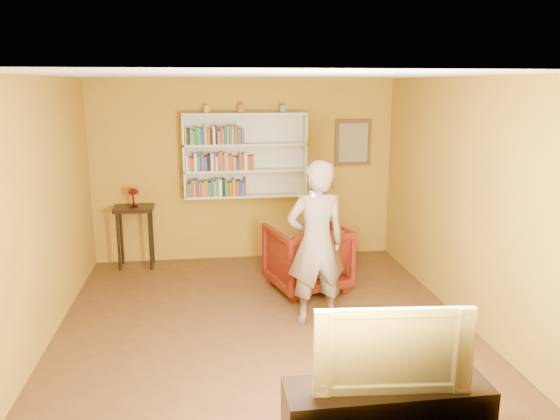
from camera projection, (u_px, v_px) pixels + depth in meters
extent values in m
cube|color=#4A2D17|center=(264.00, 330.00, 6.09)|extent=(5.30, 5.80, 0.12)
cube|color=#A0761D|center=(245.00, 170.00, 8.21)|extent=(5.30, 0.04, 2.70)
cube|color=#A0761D|center=(308.00, 295.00, 3.34)|extent=(5.30, 0.04, 2.70)
cube|color=#A0761D|center=(38.00, 213.00, 5.47)|extent=(0.04, 5.80, 2.70)
cube|color=#A0761D|center=(465.00, 200.00, 6.08)|extent=(0.04, 5.80, 2.70)
cube|color=white|center=(262.00, 72.00, 5.46)|extent=(5.30, 5.80, 0.06)
cube|color=silver|center=(245.00, 154.00, 8.11)|extent=(1.80, 0.03, 1.20)
cube|color=silver|center=(184.00, 156.00, 7.86)|extent=(0.03, 0.28, 1.20)
cube|color=silver|center=(305.00, 154.00, 8.11)|extent=(0.03, 0.28, 1.20)
cube|color=silver|center=(246.00, 195.00, 8.12)|extent=(1.80, 0.28, 0.03)
cube|color=silver|center=(245.00, 170.00, 8.03)|extent=(1.80, 0.28, 0.03)
cube|color=silver|center=(245.00, 144.00, 7.95)|extent=(1.80, 0.28, 0.03)
cube|color=silver|center=(245.00, 114.00, 7.85)|extent=(1.80, 0.28, 0.03)
cube|color=brown|center=(188.00, 190.00, 7.93)|extent=(0.02, 0.16, 0.19)
cube|color=teal|center=(190.00, 190.00, 7.94)|extent=(0.03, 0.18, 0.19)
cube|color=#AF341B|center=(192.00, 188.00, 7.94)|extent=(0.03, 0.17, 0.25)
cube|color=gold|center=(195.00, 188.00, 7.94)|extent=(0.03, 0.17, 0.24)
cube|color=#223B9C|center=(197.00, 188.00, 7.93)|extent=(0.03, 0.14, 0.26)
cube|color=#AF341B|center=(200.00, 189.00, 7.94)|extent=(0.04, 0.14, 0.22)
cube|color=#B26923|center=(203.00, 189.00, 7.97)|extent=(0.03, 0.17, 0.21)
cube|color=#B26923|center=(205.00, 188.00, 7.96)|extent=(0.02, 0.16, 0.24)
cube|color=#B26923|center=(207.00, 188.00, 7.97)|extent=(0.03, 0.16, 0.24)
cube|color=#1C8045|center=(210.00, 189.00, 7.97)|extent=(0.04, 0.16, 0.21)
cube|color=#223B9C|center=(212.00, 188.00, 7.97)|extent=(0.03, 0.15, 0.25)
cube|color=gold|center=(215.00, 188.00, 7.98)|extent=(0.03, 0.16, 0.23)
cube|color=#1C8045|center=(217.00, 187.00, 7.98)|extent=(0.04, 0.16, 0.27)
cube|color=silver|center=(220.00, 188.00, 7.99)|extent=(0.04, 0.16, 0.25)
cube|color=black|center=(223.00, 187.00, 8.00)|extent=(0.03, 0.17, 0.26)
cube|color=#1C8045|center=(226.00, 188.00, 8.00)|extent=(0.03, 0.17, 0.24)
cube|color=brown|center=(228.00, 189.00, 8.01)|extent=(0.03, 0.16, 0.20)
cube|color=brown|center=(231.00, 189.00, 8.01)|extent=(0.04, 0.14, 0.20)
cube|color=gold|center=(234.00, 187.00, 8.03)|extent=(0.04, 0.19, 0.25)
cube|color=#AF341B|center=(237.00, 188.00, 8.04)|extent=(0.04, 0.19, 0.22)
cube|color=#223B9C|center=(240.00, 188.00, 8.04)|extent=(0.04, 0.18, 0.23)
cube|color=teal|center=(243.00, 189.00, 8.05)|extent=(0.03, 0.18, 0.20)
cube|color=#AF341B|center=(245.00, 186.00, 8.04)|extent=(0.03, 0.17, 0.27)
cube|color=silver|center=(187.00, 163.00, 7.85)|extent=(0.03, 0.18, 0.24)
cube|color=#B26923|center=(190.00, 164.00, 7.85)|extent=(0.03, 0.17, 0.20)
cube|color=#AF341B|center=(193.00, 164.00, 7.86)|extent=(0.04, 0.17, 0.19)
cube|color=silver|center=(196.00, 162.00, 7.86)|extent=(0.04, 0.17, 0.25)
cube|color=teal|center=(199.00, 163.00, 7.86)|extent=(0.04, 0.15, 0.21)
cube|color=#223B9C|center=(201.00, 162.00, 7.87)|extent=(0.03, 0.17, 0.26)
cube|color=#AF341B|center=(203.00, 161.00, 7.87)|extent=(0.02, 0.17, 0.27)
cube|color=#223B9C|center=(206.00, 163.00, 7.89)|extent=(0.04, 0.18, 0.21)
cube|color=black|center=(209.00, 162.00, 7.89)|extent=(0.04, 0.17, 0.24)
cube|color=silver|center=(212.00, 162.00, 7.89)|extent=(0.04, 0.16, 0.25)
cube|color=#762B81|center=(215.00, 162.00, 7.89)|extent=(0.03, 0.16, 0.25)
cube|color=silver|center=(217.00, 163.00, 7.90)|extent=(0.02, 0.16, 0.20)
cube|color=#AF341B|center=(219.00, 162.00, 7.90)|extent=(0.03, 0.15, 0.25)
cube|color=#B26923|center=(221.00, 161.00, 7.91)|extent=(0.03, 0.17, 0.27)
cube|color=#762B81|center=(223.00, 162.00, 7.91)|extent=(0.03, 0.16, 0.23)
cube|color=gold|center=(226.00, 161.00, 7.91)|extent=(0.04, 0.14, 0.26)
cube|color=brown|center=(229.00, 163.00, 7.94)|extent=(0.03, 0.19, 0.21)
cube|color=#AF341B|center=(231.00, 162.00, 7.92)|extent=(0.04, 0.15, 0.23)
cube|color=#B26923|center=(234.00, 163.00, 7.95)|extent=(0.04, 0.18, 0.19)
cube|color=#223B9C|center=(237.00, 163.00, 7.95)|extent=(0.03, 0.17, 0.20)
cube|color=brown|center=(240.00, 161.00, 7.95)|extent=(0.03, 0.17, 0.25)
cube|color=#AF341B|center=(242.00, 162.00, 7.95)|extent=(0.04, 0.17, 0.24)
cube|color=silver|center=(245.00, 161.00, 7.96)|extent=(0.04, 0.17, 0.25)
cube|color=#AF341B|center=(248.00, 163.00, 7.97)|extent=(0.04, 0.18, 0.20)
cube|color=brown|center=(251.00, 162.00, 7.98)|extent=(0.02, 0.18, 0.21)
cube|color=gold|center=(253.00, 162.00, 7.98)|extent=(0.03, 0.17, 0.21)
cube|color=gold|center=(186.00, 137.00, 7.75)|extent=(0.02, 0.14, 0.23)
cube|color=black|center=(188.00, 136.00, 7.77)|extent=(0.04, 0.18, 0.23)
cube|color=teal|center=(192.00, 137.00, 7.76)|extent=(0.04, 0.14, 0.22)
cube|color=brown|center=(194.00, 138.00, 7.78)|extent=(0.03, 0.16, 0.20)
cube|color=#1C8045|center=(197.00, 136.00, 7.78)|extent=(0.02, 0.18, 0.25)
cube|color=#1C8045|center=(199.00, 136.00, 7.78)|extent=(0.04, 0.16, 0.24)
cube|color=#223B9C|center=(203.00, 137.00, 7.79)|extent=(0.04, 0.16, 0.22)
cube|color=gold|center=(206.00, 135.00, 7.78)|extent=(0.04, 0.15, 0.27)
cube|color=#AF341B|center=(209.00, 137.00, 7.80)|extent=(0.04, 0.16, 0.22)
cube|color=black|center=(211.00, 138.00, 7.81)|extent=(0.03, 0.15, 0.19)
cube|color=silver|center=(214.00, 136.00, 7.80)|extent=(0.03, 0.15, 0.25)
cube|color=black|center=(216.00, 135.00, 7.80)|extent=(0.02, 0.15, 0.27)
cube|color=brown|center=(219.00, 137.00, 7.82)|extent=(0.04, 0.15, 0.19)
cube|color=#762B81|center=(221.00, 135.00, 7.82)|extent=(0.03, 0.16, 0.25)
cube|color=#B26923|center=(223.00, 136.00, 7.84)|extent=(0.02, 0.19, 0.22)
cube|color=#223B9C|center=(225.00, 135.00, 7.83)|extent=(0.02, 0.16, 0.25)
cube|color=#1C8045|center=(228.00, 135.00, 7.83)|extent=(0.04, 0.16, 0.25)
cube|color=brown|center=(230.00, 135.00, 7.84)|extent=(0.03, 0.17, 0.27)
cube|color=teal|center=(233.00, 135.00, 7.86)|extent=(0.03, 0.19, 0.26)
cube|color=#AF341B|center=(236.00, 135.00, 7.84)|extent=(0.04, 0.14, 0.27)
cube|color=#1C8045|center=(239.00, 136.00, 7.87)|extent=(0.04, 0.17, 0.22)
cube|color=#762B81|center=(243.00, 136.00, 7.87)|extent=(0.04, 0.16, 0.22)
cube|color=#A37D2E|center=(207.00, 109.00, 7.76)|extent=(0.07, 0.07, 0.10)
cube|color=maroon|center=(241.00, 109.00, 7.83)|extent=(0.09, 0.09, 0.12)
cube|color=slate|center=(282.00, 109.00, 7.91)|extent=(0.08, 0.08, 0.11)
cube|color=#4E2F16|center=(353.00, 143.00, 8.29)|extent=(0.55, 0.04, 0.70)
cube|color=gray|center=(353.00, 143.00, 8.26)|extent=(0.45, 0.02, 0.58)
cylinder|color=black|center=(119.00, 242.00, 7.75)|extent=(0.04, 0.04, 0.84)
cylinder|color=black|center=(150.00, 241.00, 7.81)|extent=(0.04, 0.04, 0.84)
cylinder|color=black|center=(122.00, 236.00, 8.06)|extent=(0.04, 0.04, 0.84)
cylinder|color=black|center=(152.00, 235.00, 8.12)|extent=(0.04, 0.04, 0.84)
cube|color=black|center=(134.00, 208.00, 7.83)|extent=(0.55, 0.42, 0.06)
cylinder|color=maroon|center=(134.00, 206.00, 7.82)|extent=(0.11, 0.11, 0.02)
cylinder|color=maroon|center=(133.00, 200.00, 7.80)|extent=(0.03, 0.03, 0.15)
ellipsoid|color=maroon|center=(133.00, 192.00, 7.78)|extent=(0.16, 0.16, 0.10)
cylinder|color=#FFE0AE|center=(138.00, 192.00, 7.79)|extent=(0.01, 0.01, 0.11)
cylinder|color=#FFE0AE|center=(138.00, 191.00, 7.83)|extent=(0.01, 0.01, 0.11)
cylinder|color=#FFE0AE|center=(135.00, 191.00, 7.85)|extent=(0.01, 0.01, 0.11)
cylinder|color=#FFE0AE|center=(132.00, 191.00, 7.85)|extent=(0.01, 0.01, 0.11)
cylinder|color=#FFE0AE|center=(129.00, 192.00, 7.81)|extent=(0.01, 0.01, 0.11)
cylinder|color=#FFE0AE|center=(127.00, 192.00, 7.77)|extent=(0.01, 0.01, 0.11)
cylinder|color=#FFE0AE|center=(128.00, 193.00, 7.72)|extent=(0.01, 0.01, 0.11)
cylinder|color=#FFE0AE|center=(130.00, 193.00, 7.70)|extent=(0.01, 0.01, 0.11)
cylinder|color=#FFE0AE|center=(134.00, 193.00, 7.71)|extent=(0.01, 0.01, 0.11)
cylinder|color=#FFE0AE|center=(137.00, 193.00, 7.74)|extent=(0.01, 0.01, 0.11)
imported|color=#450904|center=(307.00, 257.00, 7.07)|extent=(1.13, 1.15, 0.86)
imported|color=#6D5D50|center=(316.00, 243.00, 5.96)|extent=(0.72, 0.52, 1.84)
cube|color=white|center=(312.00, 194.00, 5.58)|extent=(0.04, 0.15, 0.04)
cube|color=black|center=(386.00, 418.00, 3.93)|extent=(1.48, 0.44, 0.53)
imported|color=black|center=(390.00, 344.00, 3.80)|extent=(1.10, 0.24, 0.63)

